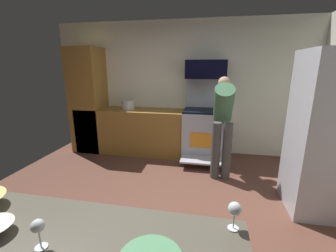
% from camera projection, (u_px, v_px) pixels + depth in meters
% --- Properties ---
extents(ground_plane, '(5.20, 4.80, 0.02)m').
position_uv_depth(ground_plane, '(155.00, 217.00, 2.70)').
color(ground_plane, brown).
extents(wall_back, '(5.20, 0.12, 2.60)m').
position_uv_depth(wall_back, '(182.00, 89.00, 4.58)').
color(wall_back, silver).
rests_on(wall_back, ground).
extents(lower_cabinet_run, '(2.40, 0.60, 0.90)m').
position_uv_depth(lower_cabinet_run, '(136.00, 131.00, 4.63)').
color(lower_cabinet_run, olive).
rests_on(lower_cabinet_run, ground).
extents(cabinet_column, '(0.60, 0.60, 2.10)m').
position_uv_depth(cabinet_column, '(89.00, 101.00, 4.66)').
color(cabinet_column, olive).
rests_on(cabinet_column, ground).
extents(oven_range, '(0.76, 0.99, 1.52)m').
position_uv_depth(oven_range, '(203.00, 132.00, 4.34)').
color(oven_range, '#B5B7C5').
rests_on(oven_range, ground).
extents(microwave, '(0.74, 0.38, 0.33)m').
position_uv_depth(microwave, '(206.00, 69.00, 4.13)').
color(microwave, black).
rests_on(microwave, oven_range).
extents(refrigerator, '(0.87, 0.76, 1.93)m').
position_uv_depth(refrigerator, '(335.00, 135.00, 2.61)').
color(refrigerator, '#B1B4BF').
rests_on(refrigerator, ground).
extents(person_cook, '(0.31, 0.65, 1.58)m').
position_uv_depth(person_cook, '(223.00, 119.00, 3.53)').
color(person_cook, '#454545').
rests_on(person_cook, ground).
extents(wine_glass_near, '(0.07, 0.07, 0.16)m').
position_uv_depth(wine_glass_near, '(235.00, 210.00, 1.18)').
color(wine_glass_near, silver).
rests_on(wine_glass_near, counter_island).
extents(wine_glass_mid, '(0.06, 0.06, 0.16)m').
position_uv_depth(wine_glass_mid, '(38.00, 228.00, 1.05)').
color(wine_glass_mid, silver).
rests_on(wine_glass_mid, counter_island).
extents(stock_pot, '(0.27, 0.27, 0.18)m').
position_uv_depth(stock_pot, '(128.00, 105.00, 4.51)').
color(stock_pot, silver).
rests_on(stock_pot, lower_cabinet_run).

